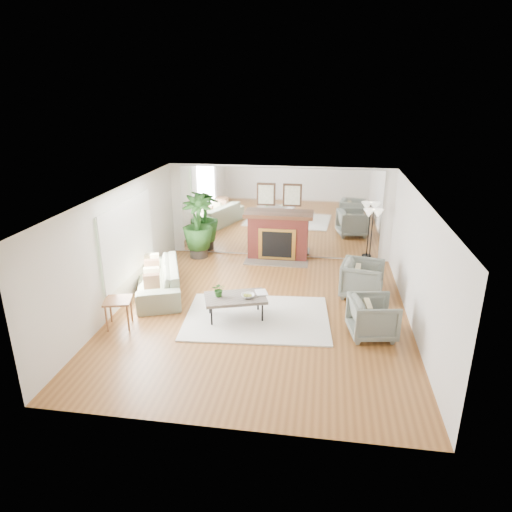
% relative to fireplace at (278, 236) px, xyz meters
% --- Properties ---
extents(ground, '(7.00, 7.00, 0.00)m').
position_rel_fireplace_xyz_m(ground, '(0.00, -3.26, -0.66)').
color(ground, brown).
rests_on(ground, ground).
extents(wall_left, '(0.02, 7.00, 2.50)m').
position_rel_fireplace_xyz_m(wall_left, '(-2.99, -3.26, 0.59)').
color(wall_left, silver).
rests_on(wall_left, ground).
extents(wall_right, '(0.02, 7.00, 2.50)m').
position_rel_fireplace_xyz_m(wall_right, '(2.99, -3.26, 0.59)').
color(wall_right, silver).
rests_on(wall_right, ground).
extents(wall_back, '(6.00, 0.02, 2.50)m').
position_rel_fireplace_xyz_m(wall_back, '(0.00, 0.23, 0.59)').
color(wall_back, silver).
rests_on(wall_back, ground).
extents(mirror_panel, '(5.40, 0.04, 2.40)m').
position_rel_fireplace_xyz_m(mirror_panel, '(0.00, 0.21, 0.59)').
color(mirror_panel, silver).
rests_on(mirror_panel, wall_back).
extents(window_panel, '(0.04, 2.40, 1.50)m').
position_rel_fireplace_xyz_m(window_panel, '(-2.96, -2.86, 0.69)').
color(window_panel, '#B2E09E').
rests_on(window_panel, wall_left).
extents(fireplace, '(1.85, 0.83, 2.05)m').
position_rel_fireplace_xyz_m(fireplace, '(0.00, 0.00, 0.00)').
color(fireplace, maroon).
rests_on(fireplace, ground).
extents(area_rug, '(3.04, 2.29, 0.03)m').
position_rel_fireplace_xyz_m(area_rug, '(-0.04, -3.52, -0.64)').
color(area_rug, silver).
rests_on(area_rug, ground).
extents(coffee_table, '(1.37, 1.05, 0.48)m').
position_rel_fireplace_xyz_m(coffee_table, '(-0.47, -3.58, -0.22)').
color(coffee_table, '#60564C').
rests_on(coffee_table, ground).
extents(sofa, '(1.67, 2.51, 0.68)m').
position_rel_fireplace_xyz_m(sofa, '(-2.45, -2.61, -0.32)').
color(sofa, gray).
rests_on(sofa, ground).
extents(armchair_back, '(1.05, 1.03, 0.82)m').
position_rel_fireplace_xyz_m(armchair_back, '(2.12, -2.10, -0.25)').
color(armchair_back, slate).
rests_on(armchair_back, ground).
extents(armchair_front, '(0.97, 0.95, 0.77)m').
position_rel_fireplace_xyz_m(armchair_front, '(2.20, -3.88, -0.28)').
color(armchair_front, slate).
rests_on(armchair_front, ground).
extents(side_table, '(0.61, 0.61, 0.57)m').
position_rel_fireplace_xyz_m(side_table, '(-2.65, -4.24, -0.18)').
color(side_table, '#9B653E').
rests_on(side_table, ground).
extents(potted_ficus, '(1.01, 1.01, 1.74)m').
position_rel_fireplace_xyz_m(potted_ficus, '(-2.18, -0.16, 0.27)').
color(potted_ficus, black).
rests_on(potted_ficus, ground).
extents(floor_lamp, '(0.50, 0.28, 1.54)m').
position_rel_fireplace_xyz_m(floor_lamp, '(2.44, -0.19, 0.65)').
color(floor_lamp, black).
rests_on(floor_lamp, ground).
extents(tabletop_plant, '(0.29, 0.26, 0.29)m').
position_rel_fireplace_xyz_m(tabletop_plant, '(-0.79, -3.61, -0.03)').
color(tabletop_plant, '#2B6023').
rests_on(tabletop_plant, coffee_table).
extents(fruit_bowl, '(0.33, 0.33, 0.07)m').
position_rel_fireplace_xyz_m(fruit_bowl, '(-0.22, -3.58, -0.14)').
color(fruit_bowl, '#9B653E').
rests_on(fruit_bowl, coffee_table).
extents(book, '(0.32, 0.37, 0.02)m').
position_rel_fireplace_xyz_m(book, '(-0.09, -3.38, -0.16)').
color(book, '#9B653E').
rests_on(book, coffee_table).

